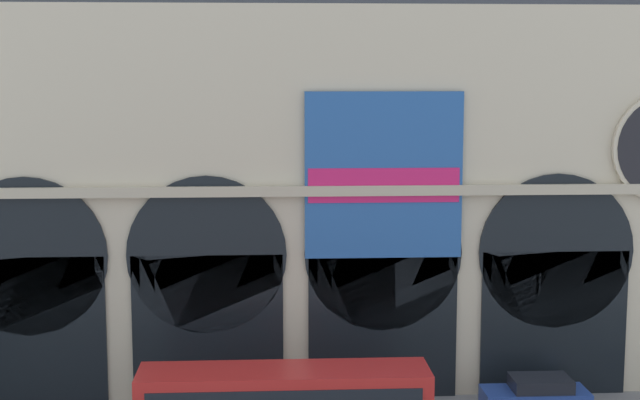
{
  "coord_description": "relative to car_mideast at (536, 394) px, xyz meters",
  "views": [
    {
      "loc": [
        -1.13,
        -34.09,
        14.05
      ],
      "look_at": [
        1.06,
        5.0,
        8.78
      ],
      "focal_mm": 51.89,
      "sensor_mm": 36.0,
      "label": 1
    }
  ],
  "objects": [
    {
      "name": "station_building",
      "position": [
        -9.99,
        4.67,
        9.02
      ],
      "size": [
        39.49,
        5.07,
        20.17
      ],
      "color": "beige",
      "rests_on": "ground"
    },
    {
      "name": "car_mideast",
      "position": [
        0.0,
        0.0,
        0.0
      ],
      "size": [
        4.4,
        2.22,
        1.55
      ],
      "color": "#28479E",
      "rests_on": "ground"
    }
  ]
}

